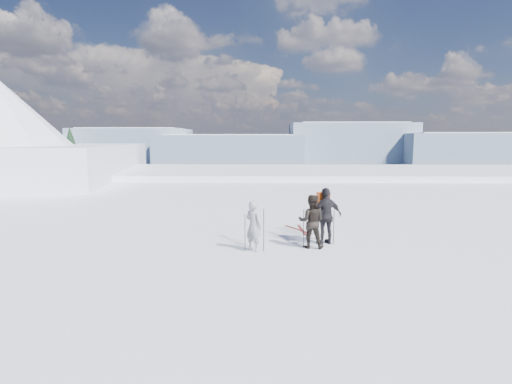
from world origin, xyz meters
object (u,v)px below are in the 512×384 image
skier_dark (311,221)px  skis_loose (300,230)px  skier_pack (326,216)px  skier_grey (253,226)px

skier_dark → skis_loose: skier_dark is taller
skier_pack → skis_loose: (-0.69, 2.09, -0.95)m
skier_dark → skier_pack: bearing=-130.0°
skier_grey → skier_dark: 1.93m
skis_loose → skier_dark: bearing=-87.2°
skier_grey → skier_pack: size_ratio=0.84×
skier_grey → skis_loose: size_ratio=0.96×
skier_dark → skis_loose: bearing=-78.2°
skier_grey → skier_pack: 2.60m
skier_pack → skis_loose: size_ratio=1.14×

